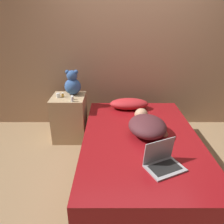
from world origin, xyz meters
TOP-DOWN VIEW (x-y plane):
  - ground_plane at (0.00, 0.00)m, footprint 12.00×12.00m
  - wall_back at (0.00, 1.31)m, footprint 8.00×0.06m
  - bed at (0.00, 0.00)m, footprint 1.32×2.07m
  - nightstand at (-0.95, 0.78)m, footprint 0.47×0.48m
  - pillow at (-0.08, 0.79)m, footprint 0.55×0.28m
  - person_lying at (0.07, 0.08)m, footprint 0.46×0.70m
  - laptop at (0.12, -0.55)m, footprint 0.39×0.35m
  - teddy_bear at (-0.89, 0.88)m, footprint 0.23×0.23m
  - bottle_white at (-1.08, 0.75)m, footprint 0.05×0.05m
  - bottle_green at (-0.87, 0.66)m, footprint 0.03×0.03m
  - bottle_clear at (-0.86, 0.58)m, footprint 0.04×0.04m
  - bottle_amber at (-1.02, 0.76)m, footprint 0.03×0.03m

SIDE VIEW (x-z plane):
  - ground_plane at x=0.00m, z-range 0.00..0.00m
  - bed at x=0.00m, z-range 0.00..0.46m
  - nightstand at x=-0.95m, z-range 0.00..0.66m
  - laptop at x=0.12m, z-range 0.40..0.64m
  - pillow at x=-0.08m, z-range 0.47..0.62m
  - person_lying at x=0.07m, z-range 0.46..0.66m
  - bottle_green at x=-0.87m, z-range 0.66..0.72m
  - bottle_white at x=-1.08m, z-range 0.66..0.72m
  - bottle_amber at x=-1.02m, z-range 0.66..0.72m
  - bottle_clear at x=-0.86m, z-range 0.66..0.73m
  - teddy_bear at x=-0.89m, z-range 0.63..0.99m
  - wall_back at x=0.00m, z-range 0.00..2.60m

